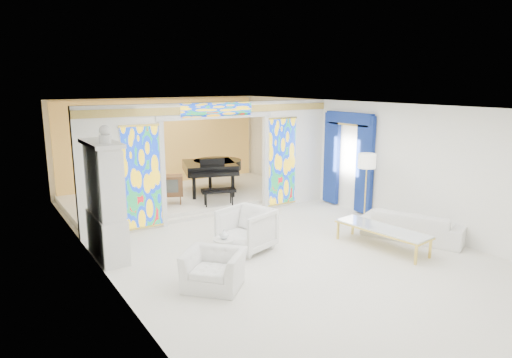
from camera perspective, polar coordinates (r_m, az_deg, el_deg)
floor at (r=10.58m, az=0.19°, el=-7.28°), size 12.00×12.00×0.00m
ceiling at (r=10.00m, az=0.20°, el=9.16°), size 7.00×12.00×0.02m
wall_back at (r=15.52m, az=-11.87°, el=4.37°), size 7.00×0.02×3.00m
wall_left at (r=8.85m, az=-19.28°, el=-1.72°), size 0.02×12.00×3.00m
wall_right at (r=12.40m, az=13.96°, el=2.39°), size 0.02×12.00×3.00m
partition_wall at (r=11.86m, az=-5.01°, el=3.03°), size 7.00×0.22×3.00m
stained_glass_left at (r=11.06m, az=-14.10°, el=0.19°), size 0.90×0.04×2.40m
stained_glass_right at (r=12.88m, az=3.27°, el=2.18°), size 0.90×0.04×2.40m
stained_glass_transom at (r=11.64m, az=-4.88°, el=8.64°), size 2.00×0.04×0.34m
alcove_platform at (r=14.04m, az=-8.87°, el=-2.17°), size 6.80×3.80×0.18m
gold_curtain_back at (r=15.40m, az=-11.71°, el=4.33°), size 6.70×0.10×2.90m
chandelier at (r=13.64m, az=-8.26°, el=7.92°), size 0.48×0.48×0.30m
blue_drapes at (r=12.80m, az=11.41°, el=3.16°), size 0.14×1.85×2.65m
china_cabinet at (r=9.56m, az=-18.33°, el=-2.72°), size 0.56×1.46×2.72m
armchair_left at (r=8.08m, az=-5.30°, el=-11.18°), size 1.32×1.32×0.65m
armchair_right at (r=9.68m, az=-1.23°, el=-6.32°), size 1.25×1.23×0.91m
sofa at (r=11.01m, az=19.05°, el=-5.43°), size 1.68×2.37×0.64m
side_table at (r=8.98m, az=-4.00°, el=-8.56°), size 0.56×0.56×0.53m
vase at (r=8.88m, az=-4.03°, el=-6.88°), size 0.22×0.22×0.19m
coffee_table at (r=10.14m, az=15.48°, el=-6.07°), size 0.92×2.15×0.46m
floor_lamp at (r=11.49m, az=13.68°, el=1.79°), size 0.58×0.58×1.79m
grand_piano at (r=14.04m, az=-5.33°, el=1.52°), size 2.34×2.98×1.14m
tv_console at (r=12.79m, az=-10.68°, el=-0.82°), size 0.82×0.70×0.80m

